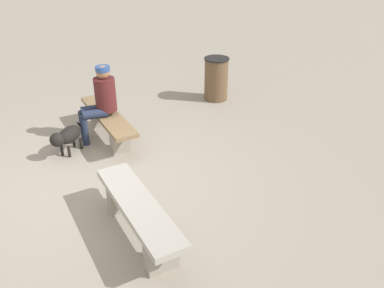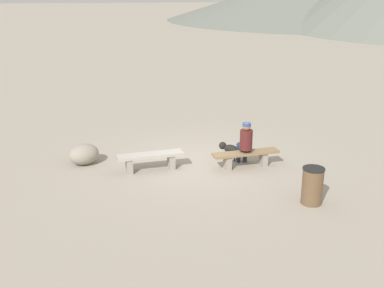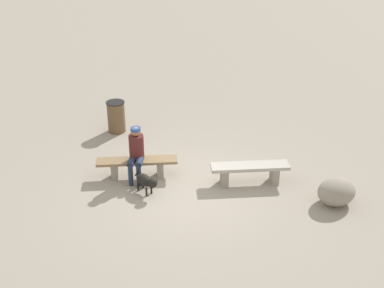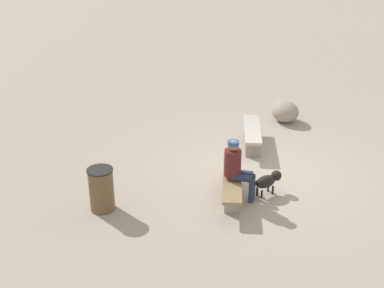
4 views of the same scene
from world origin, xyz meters
name	(u,v)px [view 1 (image 1 of 4)]	position (x,y,z in m)	size (l,w,h in m)	color
ground	(94,182)	(0.00, 0.00, -0.03)	(210.00, 210.00, 0.06)	#9E9384
bench_left	(139,213)	(-1.36, -0.34, 0.33)	(1.81, 0.66, 0.48)	gray
bench_right	(108,121)	(1.24, -0.46, 0.32)	(1.90, 0.65, 0.45)	gray
seated_person	(101,98)	(1.23, -0.38, 0.74)	(0.34, 0.63, 1.28)	#511E1E
dog	(67,136)	(0.92, 0.25, 0.31)	(0.58, 0.56, 0.47)	black
trash_bin	(216,79)	(2.22, -2.85, 0.44)	(0.51, 0.51, 0.87)	brown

